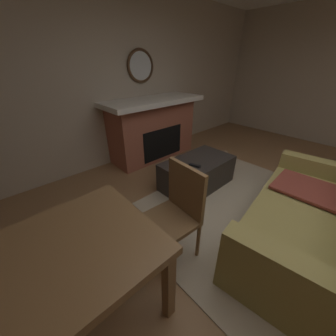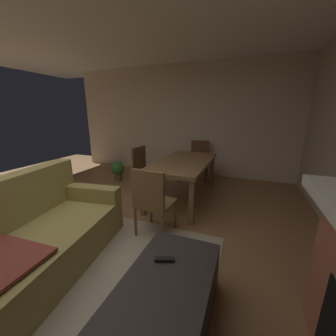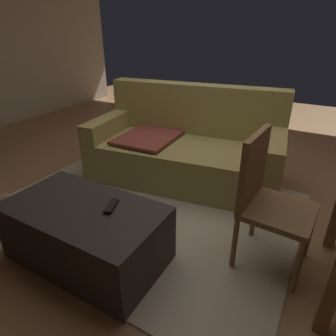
{
  "view_description": "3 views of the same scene",
  "coord_description": "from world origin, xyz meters",
  "px_view_note": "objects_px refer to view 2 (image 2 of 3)",
  "views": [
    {
      "loc": [
        1.74,
        0.37,
        1.71
      ],
      "look_at": [
        0.34,
        -1.16,
        0.57
      ],
      "focal_mm": 21.06,
      "sensor_mm": 36.0,
      "label": 1
    },
    {
      "loc": [
        -1.39,
        -1.65,
        1.58
      ],
      "look_at": [
        0.44,
        -0.93,
        1.05
      ],
      "focal_mm": 21.59,
      "sensor_mm": 36.0,
      "label": 2
    },
    {
      "loc": [
        0.99,
        -2.33,
        1.51
      ],
      "look_at": [
        0.16,
        -0.88,
        0.7
      ],
      "focal_mm": 30.92,
      "sensor_mm": 36.0,
      "label": 3
    }
  ],
  "objects_px": {
    "couch": "(28,243)",
    "ottoman_coffee_table": "(166,304)",
    "dining_table": "(184,164)",
    "dining_chair_north": "(144,167)",
    "dining_chair_east": "(199,157)",
    "potted_plant": "(118,169)",
    "dining_chair_west": "(152,199)",
    "tv_remote": "(165,259)"
  },
  "relations": [
    {
      "from": "dining_chair_east",
      "to": "potted_plant",
      "type": "distance_m",
      "value": 2.01
    },
    {
      "from": "dining_table",
      "to": "dining_chair_west",
      "type": "distance_m",
      "value": 1.34
    },
    {
      "from": "ottoman_coffee_table",
      "to": "tv_remote",
      "type": "height_order",
      "value": "tv_remote"
    },
    {
      "from": "ottoman_coffee_table",
      "to": "potted_plant",
      "type": "bearing_deg",
      "value": 40.26
    },
    {
      "from": "dining_table",
      "to": "ottoman_coffee_table",
      "type": "bearing_deg",
      "value": -165.75
    },
    {
      "from": "couch",
      "to": "potted_plant",
      "type": "relative_size",
      "value": 4.38
    },
    {
      "from": "couch",
      "to": "dining_table",
      "type": "xyz_separation_m",
      "value": [
        2.36,
        -0.89,
        0.34
      ]
    },
    {
      "from": "ottoman_coffee_table",
      "to": "potted_plant",
      "type": "height_order",
      "value": "potted_plant"
    },
    {
      "from": "tv_remote",
      "to": "dining_table",
      "type": "relative_size",
      "value": 0.08
    },
    {
      "from": "tv_remote",
      "to": "couch",
      "type": "bearing_deg",
      "value": 76.43
    },
    {
      "from": "dining_table",
      "to": "dining_chair_west",
      "type": "xyz_separation_m",
      "value": [
        -1.34,
        0.01,
        -0.14
      ]
    },
    {
      "from": "ottoman_coffee_table",
      "to": "dining_chair_north",
      "type": "distance_m",
      "value": 2.81
    },
    {
      "from": "couch",
      "to": "ottoman_coffee_table",
      "type": "relative_size",
      "value": 1.91
    },
    {
      "from": "tv_remote",
      "to": "dining_chair_west",
      "type": "bearing_deg",
      "value": 11.55
    },
    {
      "from": "ottoman_coffee_table",
      "to": "tv_remote",
      "type": "distance_m",
      "value": 0.3
    },
    {
      "from": "couch",
      "to": "dining_table",
      "type": "relative_size",
      "value": 1.09
    },
    {
      "from": "potted_plant",
      "to": "dining_table",
      "type": "bearing_deg",
      "value": -104.0
    },
    {
      "from": "couch",
      "to": "ottoman_coffee_table",
      "type": "height_order",
      "value": "couch"
    },
    {
      "from": "dining_chair_west",
      "to": "potted_plant",
      "type": "relative_size",
      "value": 1.97
    },
    {
      "from": "ottoman_coffee_table",
      "to": "dining_table",
      "type": "distance_m",
      "value": 2.5
    },
    {
      "from": "couch",
      "to": "ottoman_coffee_table",
      "type": "xyz_separation_m",
      "value": [
        -0.03,
        -1.5,
        -0.11
      ]
    },
    {
      "from": "couch",
      "to": "dining_table",
      "type": "distance_m",
      "value": 2.54
    },
    {
      "from": "tv_remote",
      "to": "dining_table",
      "type": "distance_m",
      "value": 2.28
    },
    {
      "from": "tv_remote",
      "to": "dining_chair_east",
      "type": "xyz_separation_m",
      "value": [
        3.55,
        0.53,
        0.07
      ]
    },
    {
      "from": "dining_chair_east",
      "to": "potted_plant",
      "type": "bearing_deg",
      "value": 116.52
    },
    {
      "from": "dining_table",
      "to": "dining_chair_north",
      "type": "height_order",
      "value": "dining_chair_north"
    },
    {
      "from": "dining_table",
      "to": "dining_chair_east",
      "type": "distance_m",
      "value": 1.34
    },
    {
      "from": "dining_table",
      "to": "dining_chair_east",
      "type": "bearing_deg",
      "value": 0.39
    },
    {
      "from": "dining_chair_east",
      "to": "potted_plant",
      "type": "height_order",
      "value": "dining_chair_east"
    },
    {
      "from": "ottoman_coffee_table",
      "to": "dining_table",
      "type": "height_order",
      "value": "dining_table"
    },
    {
      "from": "couch",
      "to": "dining_chair_east",
      "type": "distance_m",
      "value": 3.8
    },
    {
      "from": "couch",
      "to": "dining_chair_north",
      "type": "distance_m",
      "value": 2.37
    },
    {
      "from": "couch",
      "to": "dining_chair_west",
      "type": "relative_size",
      "value": 2.22
    },
    {
      "from": "dining_table",
      "to": "couch",
      "type": "bearing_deg",
      "value": 159.29
    },
    {
      "from": "ottoman_coffee_table",
      "to": "dining_chair_east",
      "type": "height_order",
      "value": "dining_chair_east"
    },
    {
      "from": "dining_table",
      "to": "dining_chair_west",
      "type": "relative_size",
      "value": 2.03
    },
    {
      "from": "couch",
      "to": "tv_remote",
      "type": "relative_size",
      "value": 12.91
    },
    {
      "from": "dining_table",
      "to": "dining_chair_east",
      "type": "xyz_separation_m",
      "value": [
        1.34,
        0.01,
        -0.14
      ]
    },
    {
      "from": "dining_chair_north",
      "to": "dining_chair_west",
      "type": "distance_m",
      "value": 1.58
    },
    {
      "from": "ottoman_coffee_table",
      "to": "dining_table",
      "type": "bearing_deg",
      "value": 14.25
    },
    {
      "from": "tv_remote",
      "to": "dining_chair_north",
      "type": "xyz_separation_m",
      "value": [
        2.22,
        1.36,
        0.07
      ]
    },
    {
      "from": "potted_plant",
      "to": "dining_chair_east",
      "type": "bearing_deg",
      "value": -63.48
    }
  ]
}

